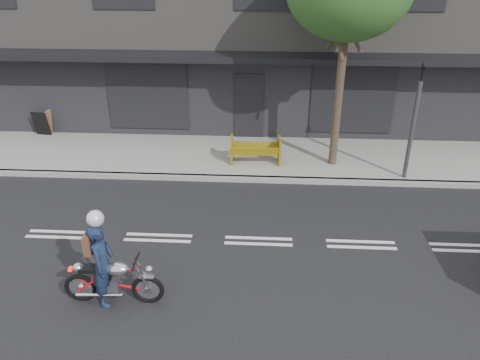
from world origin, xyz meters
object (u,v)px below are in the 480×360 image
Objects in this scene: sandwich_board at (41,124)px; traffic_light_pole at (412,129)px; rider at (103,264)px; construction_barrier at (255,153)px; motorcycle at (113,280)px.

traffic_light_pole is at bearing -5.79° from sandwich_board.
traffic_light_pole is 9.06m from rider.
rider is 1.11× the size of construction_barrier.
motorcycle is at bearing -51.70° from sandwich_board.
traffic_light_pole is 2.00× the size of rider.
construction_barrier is 7.93m from sandwich_board.
traffic_light_pole reaches higher than sandwich_board.
sandwich_board is at bearing 164.58° from construction_barrier.
motorcycle is 9.64m from sandwich_board.
construction_barrier is (-4.39, 0.52, -1.06)m from traffic_light_pole.
traffic_light_pole is 3.96× the size of sandwich_board.
traffic_light_pole is at bearing -6.73° from construction_barrier.
rider is at bearing 178.96° from motorcycle.
traffic_light_pole reaches higher than motorcycle.
traffic_light_pole is at bearing -52.97° from rider.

